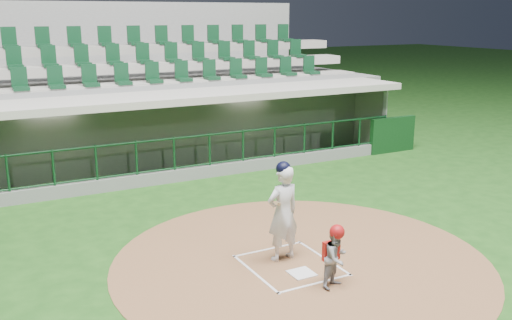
# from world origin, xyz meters

# --- Properties ---
(ground) EXTENTS (120.00, 120.00, 0.00)m
(ground) POSITION_xyz_m (0.00, 0.00, 0.00)
(ground) COLOR #194413
(ground) RESTS_ON ground
(dirt_circle) EXTENTS (7.20, 7.20, 0.01)m
(dirt_circle) POSITION_xyz_m (0.30, -0.20, 0.01)
(dirt_circle) COLOR brown
(dirt_circle) RESTS_ON ground
(home_plate) EXTENTS (0.43, 0.43, 0.02)m
(home_plate) POSITION_xyz_m (0.00, -0.70, 0.02)
(home_plate) COLOR silver
(home_plate) RESTS_ON dirt_circle
(batter_box_chalk) EXTENTS (1.55, 1.80, 0.01)m
(batter_box_chalk) POSITION_xyz_m (0.00, -0.30, 0.02)
(batter_box_chalk) COLOR silver
(batter_box_chalk) RESTS_ON ground
(dugout_structure) EXTENTS (16.40, 3.70, 3.00)m
(dugout_structure) POSITION_xyz_m (0.11, 7.82, 0.96)
(dugout_structure) COLOR gray
(dugout_structure) RESTS_ON ground
(seating_deck) EXTENTS (17.00, 6.72, 5.15)m
(seating_deck) POSITION_xyz_m (0.00, 10.91, 1.42)
(seating_deck) COLOR slate
(seating_deck) RESTS_ON ground
(batter) EXTENTS (0.90, 0.90, 1.94)m
(batter) POSITION_xyz_m (0.01, 0.02, 0.98)
(batter) COLOR silver
(batter) RESTS_ON dirt_circle
(catcher) EXTENTS (0.62, 0.55, 1.13)m
(catcher) POSITION_xyz_m (0.25, -1.37, 0.58)
(catcher) COLOR gray
(catcher) RESTS_ON dirt_circle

